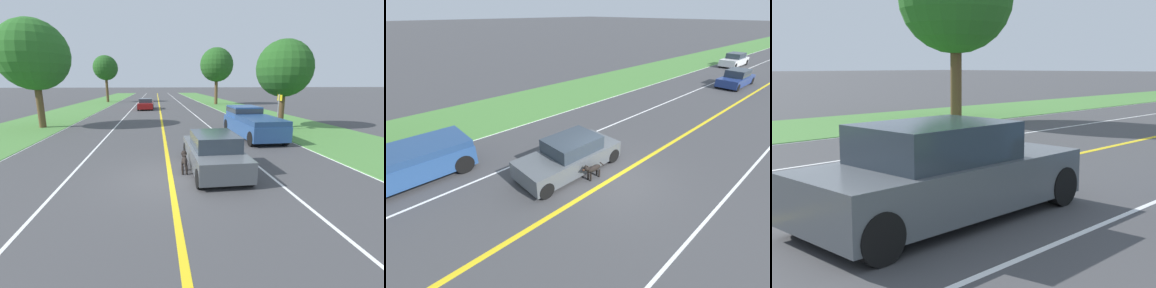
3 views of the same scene
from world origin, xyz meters
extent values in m
plane|color=#424244|center=(0.00, 0.00, 0.00)|extent=(400.00, 400.00, 0.00)
cube|color=yellow|center=(0.00, 0.00, 0.00)|extent=(0.18, 160.00, 0.01)
cube|color=white|center=(3.50, 0.00, 0.00)|extent=(0.10, 160.00, 0.01)
cube|color=#51565B|center=(1.66, 0.78, 0.52)|extent=(1.79, 4.39, 0.70)
cube|color=#2D3842|center=(1.66, 0.61, 1.14)|extent=(1.54, 2.11, 0.54)
cylinder|color=black|center=(2.47, 2.57, 0.31)|extent=(0.22, 0.62, 0.62)
cylinder|color=black|center=(2.47, -1.01, 0.31)|extent=(0.22, 0.62, 0.62)
cylinder|color=black|center=(0.86, 2.57, 0.31)|extent=(0.22, 0.62, 0.62)
cylinder|color=black|center=(0.86, -1.01, 0.31)|extent=(0.22, 0.62, 0.62)
ellipsoid|color=black|center=(0.54, 0.48, 0.45)|extent=(0.25, 0.66, 0.24)
cylinder|color=black|center=(0.62, 0.70, 0.17)|extent=(0.07, 0.07, 0.33)
cylinder|color=black|center=(0.59, 0.25, 0.17)|extent=(0.07, 0.07, 0.33)
cylinder|color=black|center=(0.48, 0.71, 0.17)|extent=(0.07, 0.07, 0.33)
cylinder|color=black|center=(0.45, 0.26, 0.17)|extent=(0.07, 0.07, 0.33)
cylinder|color=black|center=(0.56, 0.76, 0.55)|extent=(0.15, 0.18, 0.17)
sphere|color=black|center=(0.56, 0.87, 0.61)|extent=(0.23, 0.23, 0.22)
ellipsoid|color=#331E14|center=(0.57, 1.02, 0.60)|extent=(0.11, 0.11, 0.08)
cone|color=black|center=(0.62, 0.85, 0.70)|extent=(0.07, 0.07, 0.10)
cone|color=black|center=(0.50, 0.86, 0.70)|extent=(0.07, 0.07, 0.10)
cylinder|color=black|center=(0.51, 0.06, 0.49)|extent=(0.07, 0.24, 0.24)
cylinder|color=brown|center=(-8.74, 11.61, 1.77)|extent=(0.47, 0.47, 3.53)
camera|label=1|loc=(-0.41, -8.39, 3.19)|focal=24.00mm
camera|label=2|loc=(-5.19, 6.62, 5.90)|focal=24.00mm
camera|label=3|loc=(7.09, -4.48, 2.19)|focal=50.00mm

